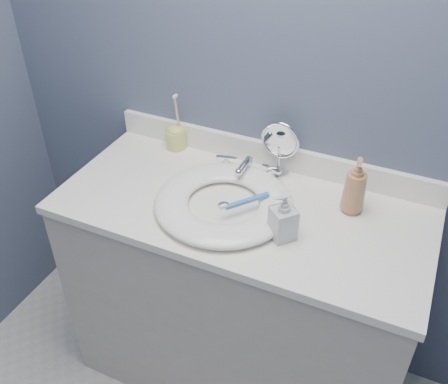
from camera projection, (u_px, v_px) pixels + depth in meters
The scene contains 12 objects.
back_wall at pixel (276, 82), 1.64m from camera, with size 2.20×0.02×2.40m, color #4A546F.
vanity_cabinet at pixel (239, 299), 1.90m from camera, with size 1.20×0.55×0.85m, color #BBB4AA.
countertop at pixel (241, 209), 1.64m from camera, with size 1.22×0.57×0.03m, color white.
backsplash at pixel (270, 155), 1.79m from camera, with size 1.22×0.02×0.09m, color white.
basin at pixel (224, 202), 1.61m from camera, with size 0.45×0.45×0.04m, color white, non-canonical shape.
drain at pixel (224, 206), 1.62m from camera, with size 0.04×0.04×0.01m, color silver.
faucet at pixel (247, 169), 1.75m from camera, with size 0.25×0.13×0.07m.
makeup_mirror at pixel (280, 146), 1.71m from camera, with size 0.14×0.08×0.20m.
soap_bottle_amber at pixel (355, 186), 1.55m from camera, with size 0.07×0.08×0.19m, color #AC754E.
soap_bottle_clear at pixel (284, 217), 1.46m from camera, with size 0.07×0.07×0.15m, color #BCBEC1.
toothbrush_holder at pixel (176, 136), 1.89m from camera, with size 0.08×0.08×0.22m.
toothbrush_lying at pixel (245, 201), 1.57m from camera, with size 0.12×0.14×0.02m.
Camera 1 is at (0.48, -0.21, 1.89)m, focal length 40.00 mm.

